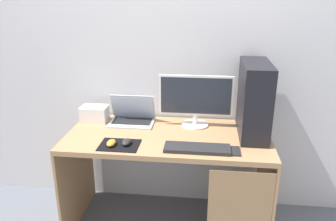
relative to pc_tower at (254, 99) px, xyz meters
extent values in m
cube|color=silver|center=(-0.58, 0.30, 0.28)|extent=(4.00, 0.04, 2.60)
cube|color=#A37A51|center=(-0.58, -0.08, -0.27)|extent=(1.43, 0.69, 0.03)
cube|color=#A37A51|center=(-1.29, -0.08, -0.65)|extent=(0.02, 0.69, 0.73)
cube|color=#A37A51|center=(0.12, -0.08, -0.65)|extent=(0.02, 0.69, 0.73)
cube|color=#96704B|center=(-0.09, -0.42, -0.62)|extent=(0.40, 0.01, 0.58)
cube|color=black|center=(0.00, 0.00, 0.00)|extent=(0.18, 0.47, 0.51)
cylinder|color=white|center=(-0.40, 0.11, -0.25)|extent=(0.20, 0.20, 0.01)
cylinder|color=white|center=(-0.40, 0.11, -0.21)|extent=(0.04, 0.04, 0.07)
cube|color=white|center=(-0.40, 0.10, -0.02)|extent=(0.54, 0.02, 0.30)
cube|color=#232833|center=(-0.40, 0.09, -0.02)|extent=(0.51, 0.00, 0.27)
cube|color=#B7BCC6|center=(-0.88, 0.09, -0.25)|extent=(0.33, 0.23, 0.01)
cube|color=black|center=(-0.88, 0.11, -0.24)|extent=(0.29, 0.15, 0.00)
cube|color=#B7BCC6|center=(-0.88, 0.16, -0.14)|extent=(0.33, 0.10, 0.21)
cube|color=#ADC1E5|center=(-0.88, 0.15, -0.14)|extent=(0.31, 0.08, 0.18)
cube|color=white|center=(-1.18, 0.11, -0.20)|extent=(0.20, 0.14, 0.12)
cube|color=#232326|center=(-0.37, -0.31, -0.24)|extent=(0.42, 0.14, 0.02)
cube|color=black|center=(-0.88, -0.30, -0.25)|extent=(0.26, 0.20, 0.00)
ellipsoid|color=#232326|center=(-0.84, -0.29, -0.23)|extent=(0.06, 0.10, 0.03)
ellipsoid|color=orange|center=(-0.93, -0.31, -0.23)|extent=(0.06, 0.10, 0.03)
cube|color=#232326|center=(-0.14, -0.30, -0.25)|extent=(0.07, 0.13, 0.01)
camera|label=1|loc=(-0.33, -2.25, 0.71)|focal=36.01mm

